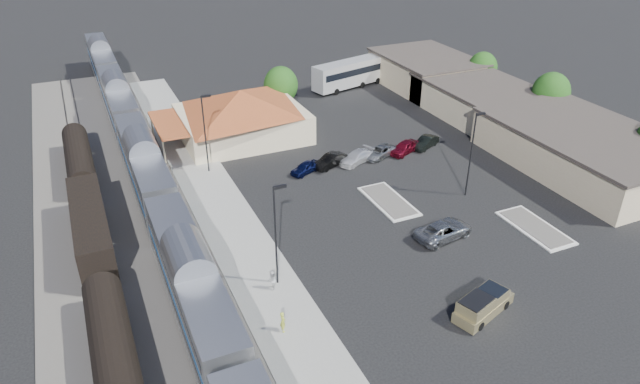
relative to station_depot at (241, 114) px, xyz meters
name	(u,v)px	position (x,y,z in m)	size (l,w,h in m)	color
ground	(363,220)	(4.56, -24.00, -3.13)	(280.00, 280.00, 0.00)	black
railbed	(126,226)	(-16.44, -16.00, -3.07)	(16.00, 100.00, 0.12)	#4C4944
platform	(225,216)	(-7.44, -18.00, -3.04)	(5.50, 92.00, 0.18)	gray
passenger_train	(145,170)	(-13.44, -10.50, -0.26)	(3.00, 104.00, 5.55)	silver
freight_cars	(91,230)	(-19.44, -18.54, -1.21)	(2.80, 46.00, 4.00)	black
station_depot	(241,114)	(0.00, 0.00, 0.00)	(18.35, 12.24, 6.20)	beige
buildings_east	(500,108)	(32.56, -9.72, -0.86)	(14.40, 51.40, 4.80)	#C6B28C
traffic_island_south	(389,201)	(8.56, -22.00, -3.03)	(3.30, 7.50, 0.21)	silver
traffic_island_north	(535,228)	(18.56, -32.00, -3.03)	(3.30, 7.50, 0.21)	silver
lamp_plat_s	(276,228)	(-6.34, -30.00, 2.21)	(1.08, 0.25, 9.00)	black
lamp_plat_n	(205,128)	(-6.34, -8.00, 2.21)	(1.08, 0.25, 9.00)	black
lamp_lot	(473,148)	(16.66, -24.00, 2.21)	(1.08, 0.25, 9.00)	black
tree_east_b	(551,93)	(38.56, -12.00, 1.09)	(4.94, 4.94, 6.96)	#382314
tree_east_c	(482,68)	(38.56, 2.00, 0.63)	(4.41, 4.41, 6.21)	#382314
tree_depot	(281,85)	(7.56, 6.00, 0.89)	(4.71, 4.71, 6.63)	#382314
pickup_truck	(484,304)	(6.47, -39.62, -2.25)	(5.71, 3.59, 1.86)	tan
suv	(444,230)	(9.76, -29.74, -2.34)	(2.64, 5.72, 1.59)	#929599
coach_bus	(351,72)	(21.34, 12.00, -0.69)	(13.51, 6.06, 4.24)	silver
person_a	(283,322)	(-8.04, -35.44, -2.10)	(0.62, 0.41, 1.70)	#B5C23C
person_b	(272,281)	(-7.14, -30.64, -2.09)	(0.84, 0.65, 1.72)	silver
parked_car_a	(305,168)	(3.36, -12.52, -2.49)	(1.52, 3.78, 1.29)	#0C133E
parked_car_b	(330,161)	(6.56, -12.22, -2.41)	(1.53, 4.40, 1.45)	black
parked_car_c	(356,157)	(9.76, -12.52, -2.44)	(1.93, 4.75, 1.38)	white
parked_car_d	(379,152)	(12.96, -12.22, -2.49)	(2.14, 4.63, 1.29)	gray
parked_car_e	(404,147)	(16.16, -12.52, -2.39)	(1.76, 4.38, 1.49)	maroon
parked_car_f	(425,142)	(19.36, -12.22, -2.44)	(1.45, 4.17, 1.37)	black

